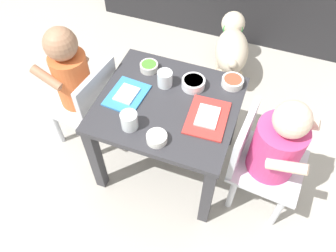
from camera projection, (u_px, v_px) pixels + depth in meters
name	position (u px, v px, depth m)	size (l,w,h in m)	color
ground_plane	(168.00, 161.00, 1.72)	(7.00, 7.00, 0.00)	#B2ADA3
dining_table	(168.00, 115.00, 1.44)	(0.56, 0.51, 0.44)	#333338
seated_child_left	(74.00, 79.00, 1.50)	(0.32, 0.32, 0.66)	silver
seated_child_right	(274.00, 147.00, 1.29)	(0.30, 0.30, 0.64)	silver
dog	(232.00, 46.00, 1.92)	(0.25, 0.44, 0.34)	beige
food_tray_left	(127.00, 95.00, 1.39)	(0.15, 0.19, 0.02)	#388CD8
food_tray_right	(207.00, 117.00, 1.32)	(0.16, 0.21, 0.02)	red
water_cup_left	(129.00, 121.00, 1.28)	(0.07, 0.07, 0.07)	white
water_cup_right	(165.00, 79.00, 1.41)	(0.06, 0.06, 0.07)	white
veggie_bowl_near	(157.00, 138.00, 1.25)	(0.08, 0.08, 0.03)	white
cereal_bowl_right_side	(193.00, 83.00, 1.41)	(0.10, 0.10, 0.04)	white
veggie_bowl_far	(233.00, 82.00, 1.42)	(0.09, 0.09, 0.03)	white
cereal_bowl_left_side	(149.00, 67.00, 1.48)	(0.08, 0.08, 0.03)	silver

